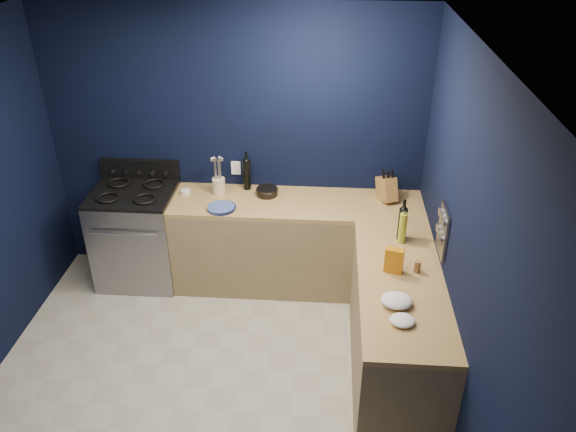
# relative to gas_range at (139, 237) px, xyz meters

# --- Properties ---
(floor) EXTENTS (3.50, 3.50, 0.02)m
(floor) POSITION_rel_gas_range_xyz_m (0.93, -1.42, -0.47)
(floor) COLOR #AAA694
(floor) RESTS_ON ground
(ceiling) EXTENTS (3.50, 3.50, 0.02)m
(ceiling) POSITION_rel_gas_range_xyz_m (0.93, -1.42, 2.15)
(ceiling) COLOR silver
(ceiling) RESTS_ON ground
(wall_back) EXTENTS (3.50, 0.02, 2.60)m
(wall_back) POSITION_rel_gas_range_xyz_m (0.93, 0.34, 0.84)
(wall_back) COLOR black
(wall_back) RESTS_ON ground
(wall_right) EXTENTS (0.02, 3.50, 2.60)m
(wall_right) POSITION_rel_gas_range_xyz_m (2.69, -1.42, 0.84)
(wall_right) COLOR black
(wall_right) RESTS_ON ground
(cab_back) EXTENTS (2.30, 0.63, 0.86)m
(cab_back) POSITION_rel_gas_range_xyz_m (1.53, 0.02, -0.03)
(cab_back) COLOR #8E7851
(cab_back) RESTS_ON floor
(top_back) EXTENTS (2.30, 0.63, 0.04)m
(top_back) POSITION_rel_gas_range_xyz_m (1.53, 0.02, 0.42)
(top_back) COLOR olive
(top_back) RESTS_ON cab_back
(cab_right) EXTENTS (0.63, 1.67, 0.86)m
(cab_right) POSITION_rel_gas_range_xyz_m (2.37, -1.13, -0.03)
(cab_right) COLOR #8E7851
(cab_right) RESTS_ON floor
(top_right) EXTENTS (0.63, 1.67, 0.04)m
(top_right) POSITION_rel_gas_range_xyz_m (2.37, -1.13, 0.42)
(top_right) COLOR olive
(top_right) RESTS_ON cab_right
(gas_range) EXTENTS (0.76, 0.66, 0.92)m
(gas_range) POSITION_rel_gas_range_xyz_m (0.00, 0.00, 0.00)
(gas_range) COLOR gray
(gas_range) RESTS_ON floor
(oven_door) EXTENTS (0.59, 0.02, 0.42)m
(oven_door) POSITION_rel_gas_range_xyz_m (0.00, -0.32, -0.01)
(oven_door) COLOR black
(oven_door) RESTS_ON gas_range
(cooktop) EXTENTS (0.76, 0.66, 0.03)m
(cooktop) POSITION_rel_gas_range_xyz_m (0.00, 0.00, 0.48)
(cooktop) COLOR black
(cooktop) RESTS_ON gas_range
(backguard) EXTENTS (0.76, 0.06, 0.20)m
(backguard) POSITION_rel_gas_range_xyz_m (0.00, 0.30, 0.58)
(backguard) COLOR black
(backguard) RESTS_ON gas_range
(spice_panel) EXTENTS (0.02, 0.28, 0.38)m
(spice_panel) POSITION_rel_gas_range_xyz_m (2.67, -0.87, 0.72)
(spice_panel) COLOR gray
(spice_panel) RESTS_ON wall_right
(wall_outlet) EXTENTS (0.09, 0.02, 0.13)m
(wall_outlet) POSITION_rel_gas_range_xyz_m (0.93, 0.32, 0.62)
(wall_outlet) COLOR white
(wall_outlet) RESTS_ON wall_back
(plate_stack) EXTENTS (0.27, 0.27, 0.03)m
(plate_stack) POSITION_rel_gas_range_xyz_m (0.86, -0.17, 0.46)
(plate_stack) COLOR #43579F
(plate_stack) RESTS_ON top_back
(ramekin) EXTENTS (0.12, 0.12, 0.04)m
(ramekin) POSITION_rel_gas_range_xyz_m (0.48, 0.10, 0.46)
(ramekin) COLOR white
(ramekin) RESTS_ON top_back
(utensil_crock) EXTENTS (0.14, 0.14, 0.15)m
(utensil_crock) POSITION_rel_gas_range_xyz_m (0.79, 0.14, 0.51)
(utensil_crock) COLOR beige
(utensil_crock) RESTS_ON top_back
(wine_bottle_back) EXTENTS (0.09, 0.09, 0.29)m
(wine_bottle_back) POSITION_rel_gas_range_xyz_m (1.04, 0.24, 0.59)
(wine_bottle_back) COLOR black
(wine_bottle_back) RESTS_ON top_back
(lemon_basket) EXTENTS (0.25, 0.25, 0.07)m
(lemon_basket) POSITION_rel_gas_range_xyz_m (1.24, 0.13, 0.48)
(lemon_basket) COLOR black
(lemon_basket) RESTS_ON top_back
(knife_block) EXTENTS (0.21, 0.28, 0.27)m
(knife_block) POSITION_rel_gas_range_xyz_m (2.34, 0.12, 0.55)
(knife_block) COLOR olive
(knife_block) RESTS_ON top_back
(wine_bottle_right) EXTENTS (0.08, 0.08, 0.28)m
(wine_bottle_right) POSITION_rel_gas_range_xyz_m (2.41, -0.55, 0.58)
(wine_bottle_right) COLOR black
(wine_bottle_right) RESTS_ON top_right
(oil_bottle) EXTENTS (0.07, 0.07, 0.26)m
(oil_bottle) POSITION_rel_gas_range_xyz_m (2.41, -0.60, 0.57)
(oil_bottle) COLOR #A4AB29
(oil_bottle) RESTS_ON top_right
(spice_jar_near) EXTENTS (0.05, 0.05, 0.09)m
(spice_jar_near) POSITION_rel_gas_range_xyz_m (2.32, -0.81, 0.49)
(spice_jar_near) COLOR olive
(spice_jar_near) RESTS_ON top_right
(spice_jar_far) EXTENTS (0.05, 0.05, 0.10)m
(spice_jar_far) POSITION_rel_gas_range_xyz_m (2.49, -1.01, 0.49)
(spice_jar_far) COLOR olive
(spice_jar_far) RESTS_ON top_right
(crouton_bag) EXTENTS (0.15, 0.10, 0.20)m
(crouton_bag) POSITION_rel_gas_range_xyz_m (2.31, -1.01, 0.54)
(crouton_bag) COLOR #B1140A
(crouton_bag) RESTS_ON top_right
(towel_front) EXTENTS (0.27, 0.25, 0.08)m
(towel_front) POSITION_rel_gas_range_xyz_m (2.30, -1.41, 0.48)
(towel_front) COLOR white
(towel_front) RESTS_ON top_right
(towel_end) EXTENTS (0.20, 0.18, 0.05)m
(towel_end) POSITION_rel_gas_range_xyz_m (2.32, -1.60, 0.47)
(towel_end) COLOR white
(towel_end) RESTS_ON top_right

